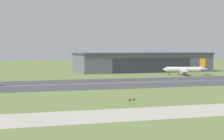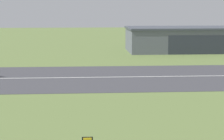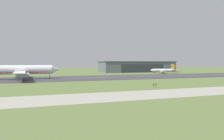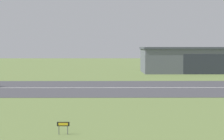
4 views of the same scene
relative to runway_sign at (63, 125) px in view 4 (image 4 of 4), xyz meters
name	(u,v)px [view 4 (image 4 of 4)]	position (x,y,z in m)	size (l,w,h in m)	color
ground_plane	(215,119)	(23.87, 12.76, -1.31)	(726.09, 726.09, 0.00)	olive
runway_strip	(169,88)	(23.87, 66.46, -1.28)	(486.09, 48.60, 0.06)	#3D3D42
runway_centreline	(169,88)	(23.87, 66.46, -1.24)	(437.48, 0.70, 0.01)	silver
runway_sign	(63,125)	(0.00, 0.00, 0.00)	(1.70, 0.13, 1.73)	#4C4C51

